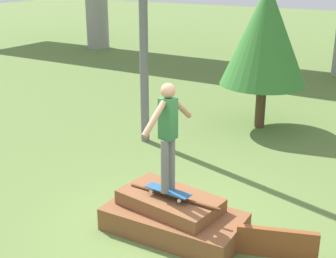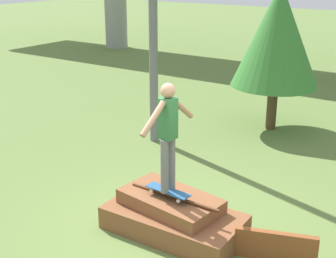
{
  "view_description": "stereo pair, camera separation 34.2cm",
  "coord_description": "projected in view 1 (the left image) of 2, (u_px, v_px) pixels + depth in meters",
  "views": [
    {
      "loc": [
        3.29,
        -5.58,
        4.03
      ],
      "look_at": [
        -0.08,
        -0.05,
        1.74
      ],
      "focal_mm": 50.0,
      "sensor_mm": 36.0,
      "label": 1
    },
    {
      "loc": [
        3.57,
        -5.4,
        4.03
      ],
      "look_at": [
        -0.08,
        -0.05,
        1.74
      ],
      "focal_mm": 50.0,
      "sensor_mm": 36.0,
      "label": 2
    }
  ],
  "objects": [
    {
      "name": "scrap_pile",
      "position": [
        173.0,
        216.0,
        7.39
      ],
      "size": [
        2.2,
        1.17,
        0.65
      ],
      "color": "brown",
      "rests_on": "ground_plane"
    },
    {
      "name": "skater",
      "position": [
        168.0,
        130.0,
        6.88
      ],
      "size": [
        0.23,
        1.2,
        1.69
      ],
      "color": "slate",
      "rests_on": "skateboard"
    },
    {
      "name": "skateboard",
      "position": [
        168.0,
        191.0,
        7.21
      ],
      "size": [
        0.77,
        0.25,
        0.09
      ],
      "color": "#23517F",
      "rests_on": "scrap_pile"
    },
    {
      "name": "tree_behind_left",
      "position": [
        265.0,
        35.0,
        11.46
      ],
      "size": [
        2.16,
        2.16,
        3.65
      ],
      "color": "#4C3823",
      "rests_on": "ground_plane"
    },
    {
      "name": "scrap_plank_loose",
      "position": [
        277.0,
        243.0,
        6.75
      ],
      "size": [
        1.13,
        0.48,
        0.45
      ],
      "color": "brown",
      "rests_on": "ground_plane"
    },
    {
      "name": "ground_plane",
      "position": [
        174.0,
        232.0,
        7.45
      ],
      "size": [
        80.0,
        80.0,
        0.0
      ],
      "primitive_type": "plane",
      "color": "olive"
    }
  ]
}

